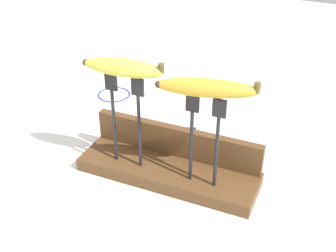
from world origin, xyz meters
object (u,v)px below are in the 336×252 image
object	(u,v)px
fork_stand_right	(204,134)
banana_raised_right	(207,88)
wire_coil	(114,94)
banana_raised_left	(123,67)
fork_fallen_near	(192,140)
fork_stand_left	(126,113)

from	to	relation	value
fork_stand_right	banana_raised_right	size ratio (longest dim) A/B	1.02
wire_coil	banana_raised_right	bearing A→B (deg)	-39.01
fork_stand_right	wire_coil	xyz separation A→B (m)	(-0.38, 0.31, -0.14)
banana_raised_left	fork_fallen_near	bearing A→B (deg)	64.71
fork_stand_left	fork_stand_right	xyz separation A→B (m)	(0.17, 0.00, -0.01)
banana_raised_left	banana_raised_right	size ratio (longest dim) A/B	0.89
banana_raised_left	fork_stand_right	bearing A→B (deg)	0.00
fork_stand_left	wire_coil	xyz separation A→B (m)	(-0.21, 0.31, -0.15)
fork_fallen_near	wire_coil	world-z (taller)	fork_fallen_near
banana_raised_left	wire_coil	distance (m)	0.45
fork_stand_right	banana_raised_right	bearing A→B (deg)	-166.26
fork_stand_left	wire_coil	size ratio (longest dim) A/B	2.14
fork_stand_left	fork_stand_right	bearing A→B (deg)	0.00
fork_fallen_near	wire_coil	bearing A→B (deg)	154.96
banana_raised_right	fork_stand_left	bearing A→B (deg)	179.99
banana_raised_right	wire_coil	xyz separation A→B (m)	(-0.38, 0.31, -0.24)
fork_stand_left	fork_fallen_near	world-z (taller)	fork_stand_left
banana_raised_right	fork_fallen_near	world-z (taller)	banana_raised_right
fork_stand_left	banana_raised_left	distance (m)	0.10
wire_coil	fork_stand_right	bearing A→B (deg)	-39.00
fork_stand_right	wire_coil	bearing A→B (deg)	141.00
fork_fallen_near	fork_stand_right	bearing A→B (deg)	-63.15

